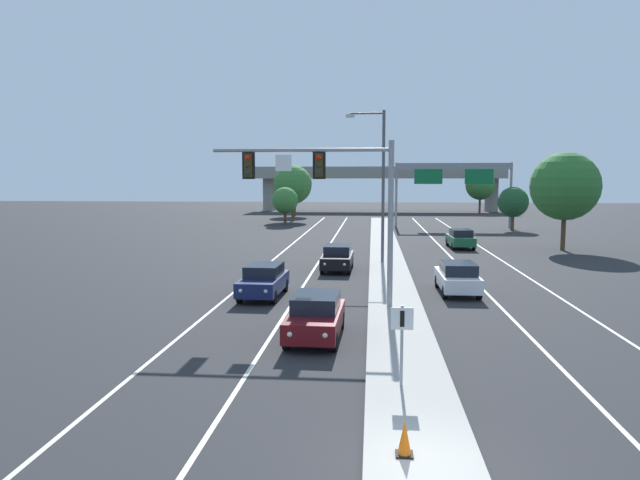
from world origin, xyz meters
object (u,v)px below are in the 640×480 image
object	(u,v)px
tree_far_right_a	(513,202)
tree_far_left_b	(295,183)
tree_far_right_c	(565,186)
car_oncoming_navy	(264,280)
car_oncoming_darkred	(316,316)
median_sign_post	(402,334)
overhead_signal_mast	(332,187)
car_receding_white	(458,277)
car_receding_green	(460,238)
traffic_cone_median_nose	(405,438)
tree_far_right_b	(480,185)
tree_far_left_c	(293,185)
car_oncoming_black	(337,257)
highway_sign_gantry	(453,174)
street_lamp_median	(380,177)
tree_far_left_a	(285,200)

from	to	relation	value
tree_far_right_a	tree_far_left_b	xyz separation A→B (m)	(-26.99, 22.88, 1.82)
tree_far_right_c	car_oncoming_navy	bearing A→B (deg)	-134.91
car_oncoming_navy	car_oncoming_darkred	bearing A→B (deg)	-65.85
median_sign_post	tree_far_left_b	bearing A→B (deg)	99.70
overhead_signal_mast	car_receding_white	xyz separation A→B (m)	(6.01, 4.03, -4.54)
car_receding_green	tree_far_right_a	distance (m)	18.96
median_sign_post	traffic_cone_median_nose	bearing A→B (deg)	-91.86
traffic_cone_median_nose	tree_far_right_b	xyz separation A→B (m)	(16.95, 87.99, 4.00)
tree_far_left_b	tree_far_left_c	distance (m)	10.96
tree_far_right_a	tree_far_right_c	distance (m)	17.90
car_oncoming_darkred	tree_far_left_b	xyz separation A→B (m)	(-9.72, 68.29, 4.12)
car_oncoming_black	tree_far_right_a	bearing A→B (deg)	59.57
highway_sign_gantry	tree_far_right_c	world-z (taller)	tree_far_right_c
overhead_signal_mast	car_receding_white	size ratio (longest dim) A/B	1.76
overhead_signal_mast	tree_far_left_c	xyz separation A→B (m)	(-8.82, 52.50, -0.51)
car_oncoming_darkred	tree_far_left_c	distance (m)	58.17
street_lamp_median	car_oncoming_darkred	distance (m)	19.51
street_lamp_median	tree_far_right_b	size ratio (longest dim) A/B	1.45
highway_sign_gantry	tree_far_left_c	distance (m)	21.67
median_sign_post	car_receding_green	world-z (taller)	median_sign_post
median_sign_post	tree_far_right_b	xyz separation A→B (m)	(16.81, 83.89, 2.92)
car_oncoming_darkred	highway_sign_gantry	xyz separation A→B (m)	(11.25, 48.71, 5.34)
car_oncoming_black	traffic_cone_median_nose	distance (m)	25.09
car_oncoming_darkred	tree_far_right_c	world-z (taller)	tree_far_right_c
median_sign_post	tree_far_left_b	size ratio (longest dim) A/B	0.29
car_oncoming_black	tree_far_right_b	xyz separation A→B (m)	(19.77, 63.06, 3.69)
car_oncoming_black	car_receding_green	world-z (taller)	same
tree_far_left_a	tree_far_left_b	size ratio (longest dim) A/B	0.61
highway_sign_gantry	overhead_signal_mast	bearing A→B (deg)	-104.09
traffic_cone_median_nose	tree_far_right_b	distance (m)	89.70
tree_far_right_a	median_sign_post	bearing A→B (deg)	-105.98
car_oncoming_navy	overhead_signal_mast	bearing A→B (deg)	-33.42
street_lamp_median	car_receding_green	xyz separation A→B (m)	(6.76, 9.69, -4.97)
car_oncoming_navy	car_receding_white	size ratio (longest dim) A/B	1.01
overhead_signal_mast	car_oncoming_black	world-z (taller)	overhead_signal_mast
car_oncoming_darkred	tree_far_left_a	bearing A→B (deg)	99.61
car_receding_white	car_receding_green	xyz separation A→B (m)	(2.96, 19.47, 0.00)
median_sign_post	tree_far_right_a	xyz separation A→B (m)	(14.46, 50.48, 1.53)
street_lamp_median	tree_far_left_c	distance (m)	40.24
car_oncoming_black	tree_far_left_c	xyz separation A→B (m)	(-8.42, 41.64, 4.03)
tree_far_right_c	car_receding_white	bearing A→B (deg)	-120.18
car_oncoming_darkred	car_oncoming_navy	bearing A→B (deg)	114.15
tree_far_right_b	tree_far_left_a	xyz separation A→B (m)	(-28.25, -27.91, -1.49)
car_receding_white	tree_far_right_b	bearing A→B (deg)	79.18
overhead_signal_mast	tree_far_left_b	xyz separation A→B (m)	(-9.97, 63.39, -0.42)
car_receding_green	traffic_cone_median_nose	xyz separation A→B (m)	(-6.55, -37.57, -0.31)
car_oncoming_darkred	tree_far_left_c	size ratio (longest dim) A/B	0.61
street_lamp_median	car_oncoming_black	world-z (taller)	street_lamp_median
car_receding_white	traffic_cone_median_nose	xyz separation A→B (m)	(-3.58, -18.10, -0.31)
car_receding_green	tree_far_right_b	world-z (taller)	tree_far_right_b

